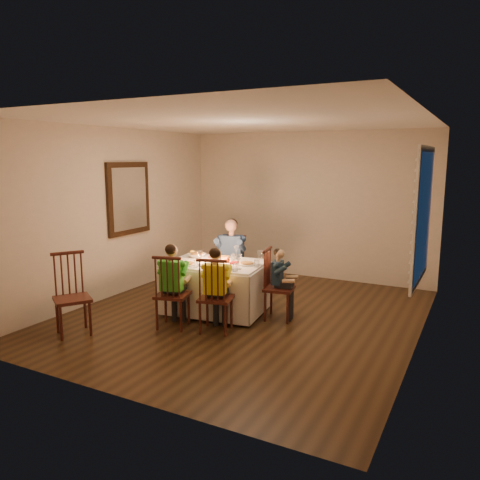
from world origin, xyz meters
The scene contains 26 objects.
ground centered at (0.00, 0.00, 0.00)m, with size 5.00×5.00×0.00m, color black.
wall_left centered at (-2.25, 0.00, 1.30)m, with size 0.02×5.00×2.60m, color #BBB0A0.
wall_right centered at (2.25, 0.00, 1.30)m, with size 0.02×5.00×2.60m, color #BBB0A0.
wall_back centered at (0.00, 2.50, 1.30)m, with size 4.50×0.02×2.60m, color #BBB0A0.
ceiling centered at (0.00, 0.00, 2.60)m, with size 5.00×5.00×0.00m, color white.
dining_table centered at (-0.43, -0.02, 0.50)m, with size 1.47×1.14×0.67m.
chair_adult centered at (-0.57, 0.70, 0.00)m, with size 0.39×0.38×0.96m, color #37140F, non-canonical shape.
chair_near_left centered at (-0.59, -0.81, 0.00)m, with size 0.39×0.38×0.96m, color #37140F, non-canonical shape.
chair_near_right centered at (-0.03, -0.68, 0.00)m, with size 0.39×0.38×0.96m, color #37140F, non-canonical shape.
chair_end centered at (0.48, 0.11, 0.00)m, with size 0.39×0.38×0.96m, color #37140F, non-canonical shape.
chair_extra centered at (-1.53, -1.58, 0.00)m, with size 0.41×0.39×1.01m, color #37140F, non-canonical shape.
adult centered at (-0.57, 0.70, 0.00)m, with size 0.44×0.41×1.23m, color navy, non-canonical shape.
child_green centered at (-0.59, -0.81, 0.00)m, with size 0.36×0.33×1.09m, color green, non-canonical shape.
child_yellow centered at (-0.03, -0.68, 0.00)m, with size 0.35×0.32×1.07m, color yellow, non-canonical shape.
child_teal centered at (0.48, 0.11, 0.00)m, with size 0.29×0.27×0.96m, color #192C40, non-canonical shape.
setting_adult centered at (-0.45, 0.26, 0.71)m, with size 0.26×0.26×0.02m, color silver.
setting_green centered at (-0.69, -0.32, 0.71)m, with size 0.26×0.26×0.02m, color silver.
setting_yellow centered at (-0.12, -0.28, 0.71)m, with size 0.26×0.26×0.02m, color silver.
setting_teal centered at (0.02, 0.06, 0.71)m, with size 0.26×0.26×0.02m, color silver.
candle_left centered at (-0.49, -0.02, 0.75)m, with size 0.06×0.06×0.10m, color silver.
candle_right centered at (-0.37, -0.01, 0.75)m, with size 0.06×0.06×0.10m, color silver.
squash centered at (-0.96, 0.20, 0.75)m, with size 0.09×0.09×0.09m, color yellow.
orange_fruit centered at (-0.28, 0.05, 0.74)m, with size 0.08×0.08×0.08m, color #E04C12.
serving_bowl centered at (-0.84, 0.15, 0.73)m, with size 0.24×0.24×0.06m, color silver.
wall_mirror centered at (-2.22, 0.30, 1.50)m, with size 0.06×0.95×1.15m.
window_blinds centered at (2.21, 0.10, 1.50)m, with size 0.07×1.34×1.54m.
Camera 1 is at (2.82, -5.47, 2.14)m, focal length 35.00 mm.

